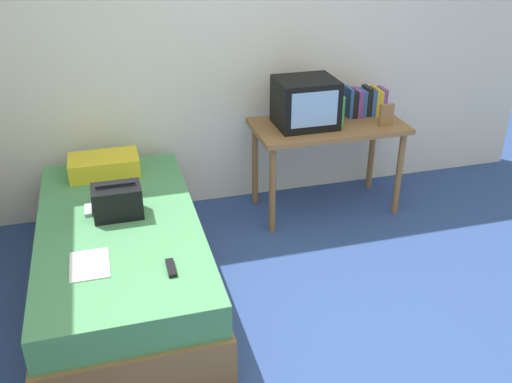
# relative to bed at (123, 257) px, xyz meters

# --- Properties ---
(ground_plane) EXTENTS (8.00, 8.00, 0.00)m
(ground_plane) POSITION_rel_bed_xyz_m (1.04, -0.87, -0.25)
(ground_plane) COLOR #2D4784
(wall_back) EXTENTS (5.20, 0.10, 2.60)m
(wall_back) POSITION_rel_bed_xyz_m (1.04, 1.13, 1.05)
(wall_back) COLOR silver
(wall_back) RESTS_ON ground
(bed) EXTENTS (1.00, 2.00, 0.50)m
(bed) POSITION_rel_bed_xyz_m (0.00, 0.00, 0.00)
(bed) COLOR olive
(bed) RESTS_ON ground
(desk) EXTENTS (1.16, 0.60, 0.73)m
(desk) POSITION_rel_bed_xyz_m (1.65, 0.69, 0.39)
(desk) COLOR olive
(desk) RESTS_ON ground
(tv) EXTENTS (0.44, 0.39, 0.36)m
(tv) POSITION_rel_bed_xyz_m (1.46, 0.71, 0.66)
(tv) COLOR black
(tv) RESTS_ON desk
(water_bottle) EXTENTS (0.07, 0.07, 0.23)m
(water_bottle) POSITION_rel_bed_xyz_m (1.71, 0.63, 0.60)
(water_bottle) COLOR green
(water_bottle) RESTS_ON desk
(book_row) EXTENTS (0.32, 0.16, 0.23)m
(book_row) POSITION_rel_bed_xyz_m (2.00, 0.81, 0.59)
(book_row) COLOR #2D5699
(book_row) RESTS_ON desk
(picture_frame) EXTENTS (0.11, 0.02, 0.17)m
(picture_frame) POSITION_rel_bed_xyz_m (2.05, 0.53, 0.57)
(picture_frame) COLOR olive
(picture_frame) RESTS_ON desk
(pillow) EXTENTS (0.49, 0.29, 0.14)m
(pillow) POSITION_rel_bed_xyz_m (-0.05, 0.73, 0.32)
(pillow) COLOR yellow
(pillow) RESTS_ON bed
(handbag) EXTENTS (0.30, 0.20, 0.23)m
(handbag) POSITION_rel_bed_xyz_m (0.01, 0.09, 0.36)
(handbag) COLOR black
(handbag) RESTS_ON bed
(magazine) EXTENTS (0.21, 0.29, 0.01)m
(magazine) POSITION_rel_bed_xyz_m (-0.18, -0.42, 0.26)
(magazine) COLOR white
(magazine) RESTS_ON bed
(remote_dark) EXTENTS (0.04, 0.16, 0.02)m
(remote_dark) POSITION_rel_bed_xyz_m (0.24, -0.58, 0.27)
(remote_dark) COLOR black
(remote_dark) RESTS_ON bed
(remote_silver) EXTENTS (0.04, 0.14, 0.02)m
(remote_silver) POSITION_rel_bed_xyz_m (-0.17, 0.19, 0.27)
(remote_silver) COLOR #B7B7BC
(remote_silver) RESTS_ON bed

